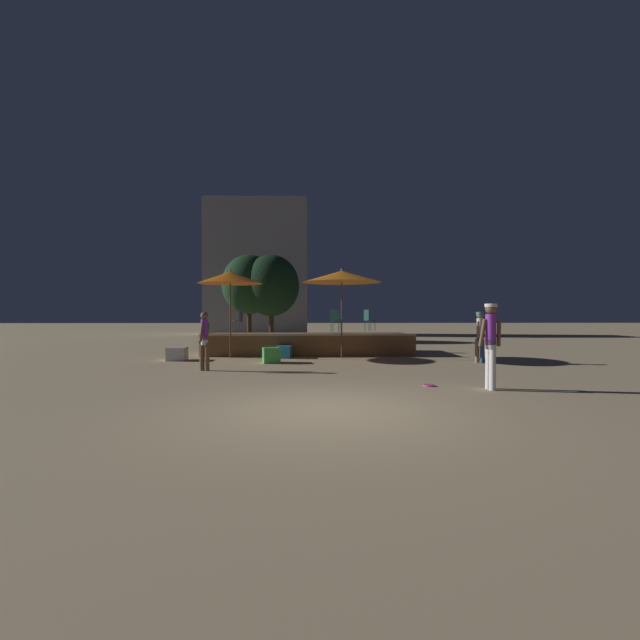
% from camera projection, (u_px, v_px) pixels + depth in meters
% --- Properties ---
extents(ground_plane, '(120.00, 120.00, 0.00)m').
position_uv_depth(ground_plane, '(327.00, 410.00, 7.18)').
color(ground_plane, tan).
extents(wooden_deck, '(8.05, 2.82, 0.86)m').
position_uv_depth(wooden_deck, '(308.00, 344.00, 17.21)').
color(wooden_deck, brown).
rests_on(wooden_deck, ground).
extents(patio_umbrella_0, '(2.81, 2.81, 3.21)m').
position_uv_depth(patio_umbrella_0, '(342.00, 277.00, 15.22)').
color(patio_umbrella_0, brown).
rests_on(patio_umbrella_0, ground).
extents(patio_umbrella_1, '(2.31, 2.31, 3.19)m').
position_uv_depth(patio_umbrella_1, '(230.00, 278.00, 15.35)').
color(patio_umbrella_1, brown).
rests_on(patio_umbrella_1, ground).
extents(cube_seat_0, '(0.55, 0.55, 0.44)m').
position_uv_depth(cube_seat_0, '(284.00, 352.00, 15.45)').
color(cube_seat_0, '#2D9EDB').
rests_on(cube_seat_0, ground).
extents(cube_seat_1, '(0.64, 0.64, 0.50)m').
position_uv_depth(cube_seat_1, '(271.00, 355.00, 13.94)').
color(cube_seat_1, '#4CC651').
rests_on(cube_seat_1, ground).
extents(cube_seat_2, '(0.66, 0.66, 0.45)m').
position_uv_depth(cube_seat_2, '(177.00, 354.00, 14.67)').
color(cube_seat_2, white).
rests_on(cube_seat_2, ground).
extents(person_0, '(0.50, 0.31, 1.84)m').
position_uv_depth(person_0, '(491.00, 340.00, 9.08)').
color(person_0, white).
rests_on(person_0, ground).
extents(person_1, '(0.29, 0.54, 1.66)m').
position_uv_depth(person_1, '(204.00, 339.00, 12.04)').
color(person_1, brown).
rests_on(person_1, ground).
extents(person_2, '(0.36, 0.41, 1.67)m').
position_uv_depth(person_2, '(480.00, 334.00, 13.90)').
color(person_2, '#997051').
rests_on(person_2, ground).
extents(bistro_chair_0, '(0.46, 0.46, 0.90)m').
position_uv_depth(bistro_chair_0, '(368.00, 318.00, 17.86)').
color(bistro_chair_0, '#1E4C47').
rests_on(bistro_chair_0, wooden_deck).
extents(bistro_chair_1, '(0.43, 0.43, 0.90)m').
position_uv_depth(bistro_chair_1, '(335.00, 318.00, 17.14)').
color(bistro_chair_1, '#1E4C47').
rests_on(bistro_chair_1, wooden_deck).
extents(bistro_chair_2, '(0.42, 0.42, 0.90)m').
position_uv_depth(bistro_chair_2, '(239.00, 318.00, 17.14)').
color(bistro_chair_2, '#47474C').
rests_on(bistro_chair_2, wooden_deck).
extents(frisbee_disc, '(0.25, 0.25, 0.03)m').
position_uv_depth(frisbee_disc, '(429.00, 385.00, 9.52)').
color(frisbee_disc, '#E54C99').
rests_on(frisbee_disc, ground).
extents(background_tree_0, '(3.17, 3.17, 5.04)m').
position_uv_depth(background_tree_0, '(249.00, 285.00, 25.06)').
color(background_tree_0, '#3D2B1C').
rests_on(background_tree_0, ground).
extents(background_tree_1, '(3.23, 3.23, 4.98)m').
position_uv_depth(background_tree_1, '(271.00, 286.00, 24.72)').
color(background_tree_1, '#3D2B1C').
rests_on(background_tree_1, ground).
extents(distant_building, '(7.60, 3.33, 10.09)m').
position_uv_depth(distant_building, '(257.00, 268.00, 32.61)').
color(distant_building, gray).
rests_on(distant_building, ground).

